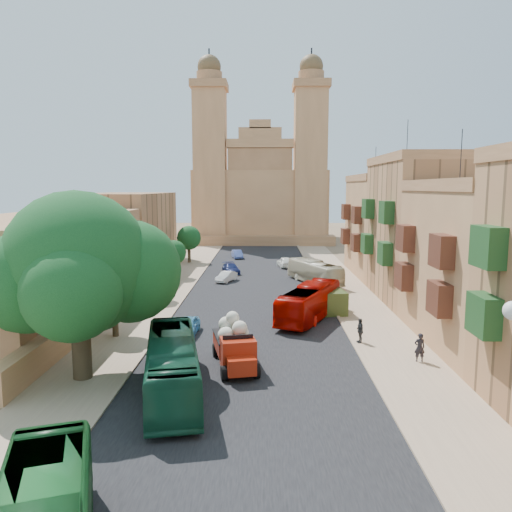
{
  "coord_description": "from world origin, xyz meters",
  "views": [
    {
      "loc": [
        0.81,
        -23.01,
        10.74
      ],
      "look_at": [
        0.0,
        26.0,
        4.0
      ],
      "focal_mm": 35.0,
      "sensor_mm": 36.0,
      "label": 1
    }
  ],
  "objects_px": {
    "olive_pickup": "(329,300)",
    "bus_cream_east": "(315,272)",
    "car_white_b": "(285,262)",
    "pedestrian_a": "(420,347)",
    "street_tree_c": "(174,253)",
    "bus_green_north": "(172,366)",
    "street_tree_b": "(152,269)",
    "bus_red_east": "(310,302)",
    "ficus_tree": "(79,269)",
    "car_white_a": "(226,277)",
    "car_cream": "(307,306)",
    "church": "(260,194)",
    "car_blue_a": "(188,326)",
    "street_tree_a": "(114,292)",
    "red_truck": "(235,344)",
    "car_blue_b": "(237,254)",
    "pedestrian_c": "(360,331)",
    "street_tree_d": "(189,238)",
    "car_dkblue": "(231,268)"
  },
  "relations": [
    {
      "from": "church",
      "to": "street_tree_b",
      "type": "relative_size",
      "value": 8.18
    },
    {
      "from": "street_tree_b",
      "to": "bus_red_east",
      "type": "height_order",
      "value": "street_tree_b"
    },
    {
      "from": "church",
      "to": "olive_pickup",
      "type": "relative_size",
      "value": 7.17
    },
    {
      "from": "ficus_tree",
      "to": "car_white_a",
      "type": "xyz_separation_m",
      "value": [
        5.87,
        29.3,
        -5.7
      ]
    },
    {
      "from": "bus_cream_east",
      "to": "pedestrian_a",
      "type": "relative_size",
      "value": 5.15
    },
    {
      "from": "street_tree_d",
      "to": "pedestrian_c",
      "type": "bearing_deg",
      "value": -64.82
    },
    {
      "from": "car_white_a",
      "to": "pedestrian_c",
      "type": "distance_m",
      "value": 25.1
    },
    {
      "from": "bus_green_north",
      "to": "car_blue_a",
      "type": "xyz_separation_m",
      "value": [
        -0.82,
        10.63,
        -0.87
      ]
    },
    {
      "from": "street_tree_c",
      "to": "bus_green_north",
      "type": "bearing_deg",
      "value": -80.0
    },
    {
      "from": "red_truck",
      "to": "street_tree_d",
      "type": "bearing_deg",
      "value": 102.14
    },
    {
      "from": "ficus_tree",
      "to": "car_white_b",
      "type": "xyz_separation_m",
      "value": [
        13.04,
        39.93,
        -5.56
      ]
    },
    {
      "from": "car_blue_b",
      "to": "pedestrian_a",
      "type": "xyz_separation_m",
      "value": [
        13.78,
        -45.61,
        0.29
      ]
    },
    {
      "from": "pedestrian_a",
      "to": "car_white_a",
      "type": "bearing_deg",
      "value": -62.05
    },
    {
      "from": "pedestrian_a",
      "to": "pedestrian_c",
      "type": "xyz_separation_m",
      "value": [
        -2.97,
        3.78,
        -0.04
      ]
    },
    {
      "from": "street_tree_a",
      "to": "ficus_tree",
      "type": "bearing_deg",
      "value": -85.75
    },
    {
      "from": "pedestrian_a",
      "to": "pedestrian_c",
      "type": "distance_m",
      "value": 4.81
    },
    {
      "from": "car_white_a",
      "to": "car_blue_b",
      "type": "relative_size",
      "value": 0.94
    },
    {
      "from": "red_truck",
      "to": "bus_red_east",
      "type": "height_order",
      "value": "red_truck"
    },
    {
      "from": "car_white_a",
      "to": "car_cream",
      "type": "height_order",
      "value": "car_white_a"
    },
    {
      "from": "street_tree_b",
      "to": "street_tree_a",
      "type": "bearing_deg",
      "value": -90.0
    },
    {
      "from": "street_tree_b",
      "to": "street_tree_c",
      "type": "relative_size",
      "value": 0.98
    },
    {
      "from": "pedestrian_a",
      "to": "bus_cream_east",
      "type": "bearing_deg",
      "value": -81.2
    },
    {
      "from": "street_tree_d",
      "to": "bus_cream_east",
      "type": "xyz_separation_m",
      "value": [
        16.5,
        -15.58,
        -2.26
      ]
    },
    {
      "from": "car_white_b",
      "to": "pedestrian_a",
      "type": "relative_size",
      "value": 2.32
    },
    {
      "from": "bus_green_north",
      "to": "car_blue_b",
      "type": "distance_m",
      "value": 50.63
    },
    {
      "from": "street_tree_a",
      "to": "street_tree_b",
      "type": "bearing_deg",
      "value": 90.0
    },
    {
      "from": "car_dkblue",
      "to": "car_white_b",
      "type": "distance_m",
      "value": 8.6
    },
    {
      "from": "street_tree_a",
      "to": "car_blue_b",
      "type": "bearing_deg",
      "value": 80.64
    },
    {
      "from": "red_truck",
      "to": "car_cream",
      "type": "height_order",
      "value": "red_truck"
    },
    {
      "from": "street_tree_b",
      "to": "pedestrian_c",
      "type": "bearing_deg",
      "value": -37.09
    },
    {
      "from": "bus_green_north",
      "to": "red_truck",
      "type": "bearing_deg",
      "value": 41.5
    },
    {
      "from": "church",
      "to": "ficus_tree",
      "type": "relative_size",
      "value": 3.42
    },
    {
      "from": "car_white_b",
      "to": "olive_pickup",
      "type": "bearing_deg",
      "value": 86.7
    },
    {
      "from": "car_white_a",
      "to": "car_white_b",
      "type": "distance_m",
      "value": 12.83
    },
    {
      "from": "bus_cream_east",
      "to": "pedestrian_a",
      "type": "bearing_deg",
      "value": 75.33
    },
    {
      "from": "street_tree_c",
      "to": "bus_cream_east",
      "type": "distance_m",
      "value": 16.97
    },
    {
      "from": "street_tree_c",
      "to": "street_tree_b",
      "type": "bearing_deg",
      "value": -90.0
    },
    {
      "from": "bus_green_north",
      "to": "church",
      "type": "bearing_deg",
      "value": 76.01
    },
    {
      "from": "street_tree_b",
      "to": "car_white_b",
      "type": "height_order",
      "value": "street_tree_b"
    },
    {
      "from": "olive_pickup",
      "to": "bus_cream_east",
      "type": "xyz_separation_m",
      "value": [
        -0.0,
        12.42,
        0.33
      ]
    },
    {
      "from": "street_tree_d",
      "to": "car_cream",
      "type": "xyz_separation_m",
      "value": [
        14.57,
        -28.51,
        -3.02
      ]
    },
    {
      "from": "car_cream",
      "to": "street_tree_d",
      "type": "bearing_deg",
      "value": -54.1
    },
    {
      "from": "olive_pickup",
      "to": "car_dkblue",
      "type": "relative_size",
      "value": 1.19
    },
    {
      "from": "street_tree_c",
      "to": "bus_red_east",
      "type": "height_order",
      "value": "street_tree_c"
    },
    {
      "from": "street_tree_b",
      "to": "car_blue_a",
      "type": "height_order",
      "value": "street_tree_b"
    },
    {
      "from": "car_blue_a",
      "to": "car_white_b",
      "type": "bearing_deg",
      "value": 77.48
    },
    {
      "from": "car_dkblue",
      "to": "car_blue_b",
      "type": "distance_m",
      "value": 13.65
    },
    {
      "from": "car_white_a",
      "to": "pedestrian_c",
      "type": "relative_size",
      "value": 2.04
    },
    {
      "from": "church",
      "to": "street_tree_b",
      "type": "xyz_separation_m",
      "value": [
        -10.0,
        -54.61,
        -6.55
      ]
    },
    {
      "from": "red_truck",
      "to": "olive_pickup",
      "type": "relative_size",
      "value": 1.14
    }
  ]
}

